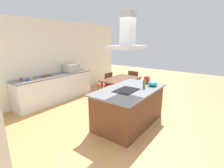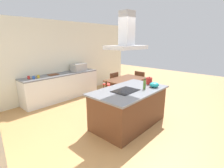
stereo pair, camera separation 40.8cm
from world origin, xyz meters
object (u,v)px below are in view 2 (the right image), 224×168
Objects in this scene: coffee_mug_blue at (34,77)px; chair_at_right_end at (141,81)px; cooktop at (125,91)px; mixing_bowl at (154,85)px; cutting_board at (53,75)px; range_hood at (127,37)px; chair_facing_back_wall at (112,82)px; countertop_microwave at (79,67)px; tea_kettle at (149,81)px; coffee_mug_yellow at (38,77)px; coffee_mug_red at (29,77)px; olive_oil_bottle at (144,85)px; dining_table at (126,81)px.

coffee_mug_blue reaches higher than chair_at_right_end.
cooktop is 0.67× the size of chair_at_right_end.
mixing_bowl reaches higher than cutting_board.
cutting_board is at bearing 105.58° from mixing_bowl.
coffee_mug_blue is at bearing 107.55° from range_hood.
coffee_mug_blue reaches higher than cutting_board.
mixing_bowl reaches higher than chair_facing_back_wall.
chair_at_right_end is 3.11m from range_hood.
coffee_mug_blue is (-1.62, 3.15, -0.02)m from mixing_bowl.
countertop_microwave is at bearing 121.28° from chair_facing_back_wall.
coffee_mug_blue is 0.26× the size of cutting_board.
countertop_microwave is 3.18m from range_hood.
tea_kettle reaches higher than chair_facing_back_wall.
coffee_mug_yellow reaches higher than chair_at_right_end.
mixing_bowl is 3.54m from coffee_mug_blue.
tea_kettle is 3.57m from coffee_mug_red.
countertop_microwave reaches higher than coffee_mug_red.
dining_table is at bearing 51.45° from olive_oil_bottle.
range_hood is (0.89, -2.81, 1.16)m from coffee_mug_blue.
tea_kettle reaches higher than cutting_board.
countertop_microwave is at bearing 91.57° from tea_kettle.
range_hood is at bearing -130.29° from chair_facing_back_wall.
mixing_bowl is 0.27× the size of chair_at_right_end.
olive_oil_bottle is 0.51× the size of countertop_microwave.
tea_kettle reaches higher than dining_table.
olive_oil_bottle is at bearing -29.32° from cooktop.
chair_at_right_end is at bearing 38.60° from tea_kettle.
coffee_mug_yellow is (-1.58, -0.05, -0.09)m from countertop_microwave.
cooktop is at bearing -130.29° from chair_facing_back_wall.
tea_kettle reaches higher than coffee_mug_red.
coffee_mug_red is 0.81m from cutting_board.
countertop_microwave is 0.56× the size of chair_at_right_end.
cutting_board is 0.38× the size of range_hood.
countertop_microwave is (-0.08, 2.97, 0.05)m from tea_kettle.
cooktop is 2.95m from coffee_mug_blue.
cooktop is 6.67× the size of coffee_mug_blue.
dining_table is at bearing -69.25° from countertop_microwave.
cutting_board reaches higher than dining_table.
countertop_microwave reaches higher than olive_oil_bottle.
coffee_mug_blue is (-0.89, 2.81, 0.04)m from cooktop.
dining_table is at bearing 61.76° from mixing_bowl.
countertop_microwave is at bearing 73.77° from range_hood.
dining_table is at bearing 36.44° from cooktop.
chair_facing_back_wall is (1.08, 2.02, -0.50)m from olive_oil_bottle.
mixing_bowl is at bearing -25.11° from range_hood.
coffee_mug_yellow reaches higher than dining_table.
coffee_mug_blue is at bearing 152.86° from chair_at_right_end.
tea_kettle is 2.31× the size of coffee_mug_red.
coffee_mug_yellow is 0.56m from cutting_board.
coffee_mug_blue is at bearing 144.68° from dining_table.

